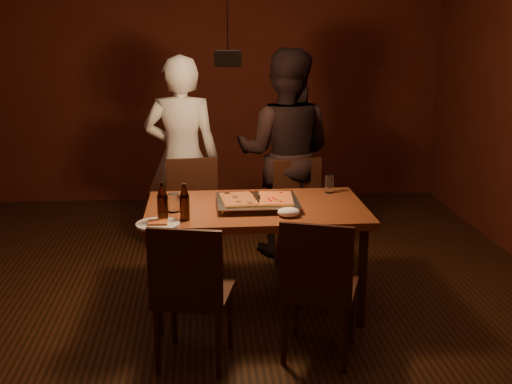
{
  "coord_description": "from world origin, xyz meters",
  "views": [
    {
      "loc": [
        -0.18,
        -4.18,
        1.98
      ],
      "look_at": [
        0.18,
        0.04,
        0.85
      ],
      "focal_mm": 45.0,
      "sensor_mm": 36.0,
      "label": 1
    }
  ],
  "objects": [
    {
      "name": "chair_far_left",
      "position": [
        -0.25,
        0.87,
        0.54
      ],
      "size": [
        0.46,
        0.46,
        0.49
      ],
      "rotation": [
        0.0,
        0.0,
        3.24
      ],
      "color": "#38190F",
      "rests_on": "floor"
    },
    {
      "name": "pendant_lamp",
      "position": [
        0.0,
        0.0,
        1.76
      ],
      "size": [
        0.18,
        0.18,
        1.1
      ],
      "color": "black",
      "rests_on": "ceiling"
    },
    {
      "name": "water_glass_right",
      "position": [
        0.76,
        0.35,
        0.82
      ],
      "size": [
        0.06,
        0.06,
        0.13
      ],
      "primitive_type": "cylinder",
      "color": "silver",
      "rests_on": "dining_table"
    },
    {
      "name": "chair_far_right",
      "position": [
        0.62,
        0.77,
        0.54
      ],
      "size": [
        0.51,
        0.51,
        0.49
      ],
      "rotation": [
        0.0,
        0.0,
        3.4
      ],
      "color": "#38190F",
      "rests_on": "floor"
    },
    {
      "name": "beer_bottle_b",
      "position": [
        -0.3,
        -0.24,
        0.87
      ],
      "size": [
        0.06,
        0.06,
        0.24
      ],
      "color": "black",
      "rests_on": "dining_table"
    },
    {
      "name": "diner_white",
      "position": [
        -0.35,
        1.15,
        0.86
      ],
      "size": [
        0.67,
        0.47,
        1.72
      ],
      "primitive_type": "imported",
      "rotation": [
        0.0,
        0.0,
        3.04
      ],
      "color": "silver",
      "rests_on": "floor"
    },
    {
      "name": "pizza_meat",
      "position": [
        0.07,
        0.02,
        0.81
      ],
      "size": [
        0.26,
        0.38,
        0.02
      ],
      "primitive_type": "cube",
      "rotation": [
        0.0,
        0.0,
        0.1
      ],
      "color": "maroon",
      "rests_on": "pizza_tray"
    },
    {
      "name": "plate_slice",
      "position": [
        -0.46,
        -0.34,
        0.76
      ],
      "size": [
        0.27,
        0.27,
        0.03
      ],
      "color": "white",
      "rests_on": "dining_table"
    },
    {
      "name": "spatula",
      "position": [
        0.2,
        0.03,
        0.81
      ],
      "size": [
        0.15,
        0.26,
        0.04
      ],
      "primitive_type": null,
      "rotation": [
        0.0,
        0.0,
        0.28
      ],
      "color": "silver",
      "rests_on": "pizza_tray"
    },
    {
      "name": "beer_bottle_a",
      "position": [
        -0.43,
        -0.26,
        0.88
      ],
      "size": [
        0.07,
        0.07,
        0.26
      ],
      "color": "black",
      "rests_on": "dining_table"
    },
    {
      "name": "napkin",
      "position": [
        0.37,
        -0.23,
        0.78
      ],
      "size": [
        0.15,
        0.11,
        0.06
      ],
      "primitive_type": "ellipsoid",
      "color": "white",
      "rests_on": "dining_table"
    },
    {
      "name": "water_glass_left",
      "position": [
        -0.37,
        -0.05,
        0.81
      ],
      "size": [
        0.08,
        0.08,
        0.12
      ],
      "primitive_type": "cylinder",
      "color": "silver",
      "rests_on": "dining_table"
    },
    {
      "name": "dining_table",
      "position": [
        0.18,
        0.04,
        0.68
      ],
      "size": [
        1.5,
        0.9,
        0.75
      ],
      "color": "brown",
      "rests_on": "floor"
    },
    {
      "name": "pizza_cheese",
      "position": [
        0.32,
        0.02,
        0.81
      ],
      "size": [
        0.25,
        0.38,
        0.02
      ],
      "primitive_type": "cube",
      "rotation": [
        0.0,
        0.0,
        -0.07
      ],
      "color": "gold",
      "rests_on": "pizza_tray"
    },
    {
      "name": "chair_near_right",
      "position": [
        0.48,
        -0.75,
        0.54
      ],
      "size": [
        0.54,
        0.54,
        0.49
      ],
      "rotation": [
        0.0,
        0.0,
        -0.34
      ],
      "color": "#38190F",
      "rests_on": "floor"
    },
    {
      "name": "chair_near_left",
      "position": [
        -0.26,
        -0.77,
        0.54
      ],
      "size": [
        0.5,
        0.5,
        0.49
      ],
      "rotation": [
        0.0,
        0.0,
        -0.23
      ],
      "color": "#38190F",
      "rests_on": "floor"
    },
    {
      "name": "diner_dark",
      "position": [
        0.53,
        1.15,
        0.89
      ],
      "size": [
        1.01,
        0.88,
        1.77
      ],
      "primitive_type": "imported",
      "rotation": [
        0.0,
        0.0,
        2.87
      ],
      "color": "black",
      "rests_on": "floor"
    },
    {
      "name": "pizza_tray",
      "position": [
        0.19,
        0.03,
        0.77
      ],
      "size": [
        0.55,
        0.45,
        0.05
      ],
      "primitive_type": "cube",
      "rotation": [
        0.0,
        0.0,
        0.0
      ],
      "color": "silver",
      "rests_on": "dining_table"
    },
    {
      "name": "room_shell",
      "position": [
        0.0,
        0.0,
        1.4
      ],
      "size": [
        6.0,
        6.0,
        6.0
      ],
      "color": "#3C2010",
      "rests_on": "ground"
    }
  ]
}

